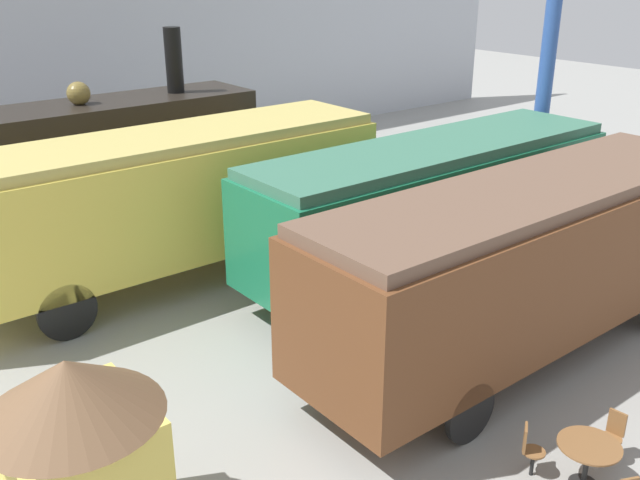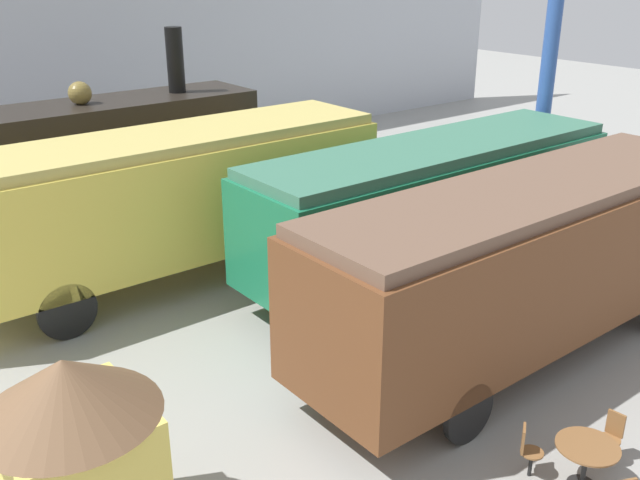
{
  "view_description": "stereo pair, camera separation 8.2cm",
  "coord_description": "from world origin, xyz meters",
  "px_view_note": "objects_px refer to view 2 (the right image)",
  "views": [
    {
      "loc": [
        -10.1,
        -10.64,
        7.55
      ],
      "look_at": [
        -0.83,
        1.0,
        1.6
      ],
      "focal_mm": 40.0,
      "sensor_mm": 36.0,
      "label": 1
    },
    {
      "loc": [
        -10.04,
        -10.69,
        7.55
      ],
      "look_at": [
        -0.83,
        1.0,
        1.6
      ],
      "focal_mm": 40.0,
      "sensor_mm": 36.0,
      "label": 2
    }
  ],
  "objects_px": {
    "passenger_coach_wooden": "(529,255)",
    "visitor_person": "(331,328)",
    "passenger_coach_vintage": "(172,194)",
    "streamlined_locomotive": "(455,193)",
    "cafe_table_near": "(587,453)",
    "steam_locomotive": "(104,153)",
    "ticket_kiosk": "(75,449)"
  },
  "relations": [
    {
      "from": "cafe_table_near",
      "to": "visitor_person",
      "type": "xyz_separation_m",
      "value": [
        -1.02,
        4.85,
        0.38
      ]
    },
    {
      "from": "passenger_coach_wooden",
      "to": "ticket_kiosk",
      "type": "distance_m",
      "value": 8.97
    },
    {
      "from": "streamlined_locomotive",
      "to": "visitor_person",
      "type": "height_order",
      "value": "streamlined_locomotive"
    },
    {
      "from": "cafe_table_near",
      "to": "passenger_coach_vintage",
      "type": "bearing_deg",
      "value": 96.83
    },
    {
      "from": "cafe_table_near",
      "to": "visitor_person",
      "type": "height_order",
      "value": "visitor_person"
    },
    {
      "from": "steam_locomotive",
      "to": "ticket_kiosk",
      "type": "distance_m",
      "value": 12.83
    },
    {
      "from": "steam_locomotive",
      "to": "passenger_coach_vintage",
      "type": "distance_m",
      "value": 4.47
    },
    {
      "from": "cafe_table_near",
      "to": "ticket_kiosk",
      "type": "distance_m",
      "value": 7.35
    },
    {
      "from": "ticket_kiosk",
      "to": "streamlined_locomotive",
      "type": "bearing_deg",
      "value": 17.08
    },
    {
      "from": "streamlined_locomotive",
      "to": "cafe_table_near",
      "type": "distance_m",
      "value": 8.27
    },
    {
      "from": "passenger_coach_vintage",
      "to": "ticket_kiosk",
      "type": "bearing_deg",
      "value": -125.47
    },
    {
      "from": "streamlined_locomotive",
      "to": "passenger_coach_wooden",
      "type": "distance_m",
      "value": 4.15
    },
    {
      "from": "passenger_coach_wooden",
      "to": "visitor_person",
      "type": "relative_size",
      "value": 5.81
    },
    {
      "from": "passenger_coach_wooden",
      "to": "ticket_kiosk",
      "type": "bearing_deg",
      "value": 178.09
    },
    {
      "from": "passenger_coach_wooden",
      "to": "cafe_table_near",
      "type": "distance_m",
      "value": 4.31
    },
    {
      "from": "steam_locomotive",
      "to": "passenger_coach_wooden",
      "type": "height_order",
      "value": "steam_locomotive"
    },
    {
      "from": "cafe_table_near",
      "to": "ticket_kiosk",
      "type": "relative_size",
      "value": 0.32
    },
    {
      "from": "passenger_coach_wooden",
      "to": "steam_locomotive",
      "type": "bearing_deg",
      "value": 107.06
    },
    {
      "from": "passenger_coach_vintage",
      "to": "streamlined_locomotive",
      "type": "relative_size",
      "value": 0.89
    },
    {
      "from": "visitor_person",
      "to": "cafe_table_near",
      "type": "bearing_deg",
      "value": -78.08
    },
    {
      "from": "steam_locomotive",
      "to": "streamlined_locomotive",
      "type": "xyz_separation_m",
      "value": [
        5.64,
        -8.32,
        -0.21
      ]
    },
    {
      "from": "steam_locomotive",
      "to": "passenger_coach_wooden",
      "type": "bearing_deg",
      "value": -72.94
    },
    {
      "from": "ticket_kiosk",
      "to": "visitor_person",
      "type": "bearing_deg",
      "value": 14.86
    },
    {
      "from": "passenger_coach_wooden",
      "to": "cafe_table_near",
      "type": "xyz_separation_m",
      "value": [
        -2.54,
        -3.13,
        -1.53
      ]
    },
    {
      "from": "streamlined_locomotive",
      "to": "steam_locomotive",
      "type": "bearing_deg",
      "value": 124.11
    },
    {
      "from": "streamlined_locomotive",
      "to": "visitor_person",
      "type": "relative_size",
      "value": 6.8
    },
    {
      "from": "cafe_table_near",
      "to": "ticket_kiosk",
      "type": "height_order",
      "value": "ticket_kiosk"
    },
    {
      "from": "passenger_coach_vintage",
      "to": "visitor_person",
      "type": "height_order",
      "value": "passenger_coach_vintage"
    },
    {
      "from": "passenger_coach_wooden",
      "to": "streamlined_locomotive",
      "type": "bearing_deg",
      "value": 61.77
    },
    {
      "from": "passenger_coach_vintage",
      "to": "ticket_kiosk",
      "type": "height_order",
      "value": "passenger_coach_vintage"
    },
    {
      "from": "streamlined_locomotive",
      "to": "cafe_table_near",
      "type": "bearing_deg",
      "value": -123.61
    },
    {
      "from": "passenger_coach_vintage",
      "to": "cafe_table_near",
      "type": "height_order",
      "value": "passenger_coach_vintage"
    }
  ]
}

